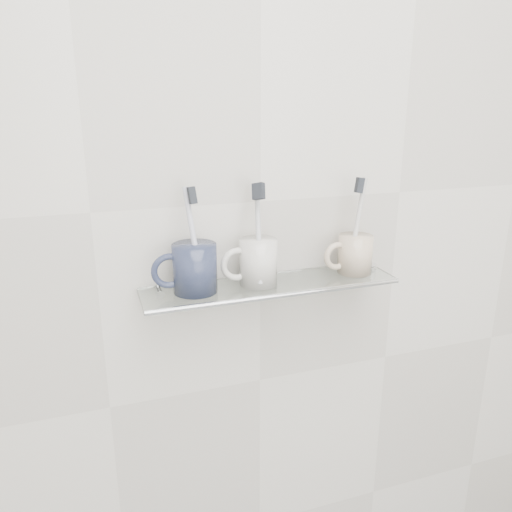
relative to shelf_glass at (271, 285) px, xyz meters
name	(u,v)px	position (x,y,z in m)	size (l,w,h in m)	color
wall_back	(260,201)	(0.00, 0.06, 0.15)	(2.50, 2.50, 0.00)	beige
shelf_glass	(271,285)	(0.00, 0.00, 0.00)	(0.50, 0.12, 0.01)	silver
shelf_rail	(281,295)	(0.00, -0.06, 0.00)	(0.01, 0.01, 0.50)	silver
bracket_left	(159,295)	(-0.21, 0.05, -0.01)	(0.02, 0.02, 0.03)	silver
bracket_right	(354,272)	(0.21, 0.05, -0.01)	(0.02, 0.02, 0.03)	silver
mug_left	(195,268)	(-0.15, 0.00, 0.05)	(0.08, 0.08, 0.09)	#1C203A
mug_left_handle	(169,271)	(-0.19, 0.00, 0.05)	(0.07, 0.07, 0.01)	#1C203A
toothbrush_left	(194,239)	(-0.15, 0.00, 0.10)	(0.01, 0.01, 0.19)	silver
bristles_left	(192,195)	(-0.15, 0.00, 0.19)	(0.01, 0.02, 0.03)	#202329
mug_center	(258,262)	(-0.02, 0.00, 0.05)	(0.07, 0.07, 0.09)	silver
mug_center_handle	(237,264)	(-0.07, 0.00, 0.05)	(0.07, 0.07, 0.01)	silver
toothbrush_center	(258,233)	(-0.02, 0.00, 0.10)	(0.01, 0.01, 0.19)	#B3B4B6
bristles_center	(258,191)	(-0.02, 0.00, 0.19)	(0.01, 0.02, 0.03)	#202329
mug_right	(355,254)	(0.19, 0.00, 0.04)	(0.07, 0.07, 0.08)	beige
mug_right_handle	(337,256)	(0.15, 0.00, 0.04)	(0.06, 0.06, 0.01)	beige
toothbrush_right	(357,225)	(0.19, 0.00, 0.10)	(0.01, 0.01, 0.19)	beige
bristles_right	(359,185)	(0.19, 0.00, 0.19)	(0.01, 0.02, 0.03)	#202329
chrome_cap	(368,267)	(0.22, 0.00, 0.01)	(0.03, 0.03, 0.01)	silver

